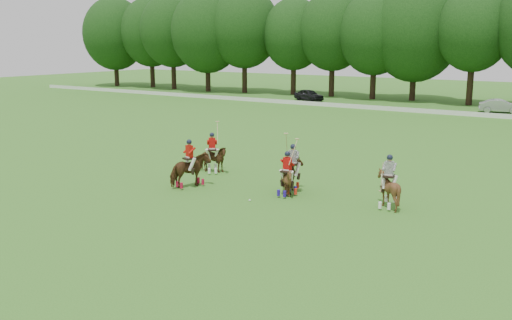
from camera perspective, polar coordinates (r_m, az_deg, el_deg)
The scene contains 11 objects.
ground at distance 24.63m, azimuth -6.08°, elevation -4.77°, with size 180.00×180.00×0.00m, color #346F1F.
tree_line at distance 67.87m, azimuth 21.25°, elevation 12.05°, with size 117.98×14.32×14.75m.
boundary_rail at distance 58.56m, azimuth 18.28°, elevation 4.55°, with size 120.00×0.10×0.44m, color white.
car_left at distance 69.06m, azimuth 5.31°, elevation 6.50°, with size 1.62×4.04×1.38m, color black.
car_mid at distance 61.95m, azimuth 23.25°, elevation 4.98°, with size 1.41×4.05×1.34m, color #A8A8AD.
polo_red_a at distance 27.85m, azimuth -6.64°, elevation -1.01°, with size 1.46×2.15×2.37m.
polo_red_b at distance 30.89m, azimuth -4.39°, elevation 0.14°, with size 1.91×1.88×2.73m.
polo_red_c at distance 26.23m, azimuth 3.13°, elevation -2.04°, with size 1.09×1.22×2.62m.
polo_stripe_a at distance 26.75m, azimuth 3.69°, elevation -1.53°, with size 1.59×2.10×2.86m.
polo_stripe_b at distance 25.00m, azimuth 13.09°, elevation -2.80°, with size 1.47×1.61×2.30m.
polo_ball at distance 25.45m, azimuth -0.64°, elevation -4.05°, with size 0.09×0.09×0.09m, color white.
Camera 1 is at (15.09, -18.17, 6.99)m, focal length 40.00 mm.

